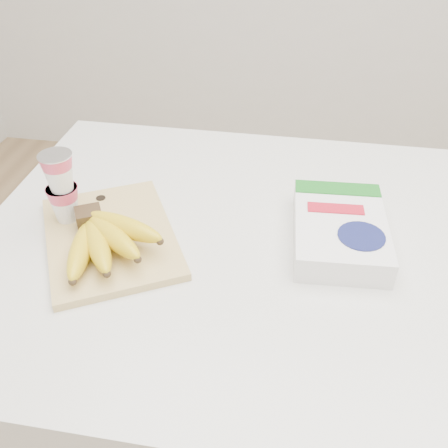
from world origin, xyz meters
name	(u,v)px	position (x,y,z in m)	size (l,w,h in m)	color
room	(340,44)	(0.00, 0.00, 1.35)	(4.00, 4.00, 4.00)	tan
table	(291,396)	(0.00, 0.00, 0.49)	(1.30, 0.87, 0.97)	silver
cutting_board	(110,237)	(-0.38, -0.05, 0.98)	(0.23, 0.32, 0.02)	tan
bananas	(103,238)	(-0.37, -0.09, 1.02)	(0.20, 0.21, 0.07)	#382816
yogurt_stack	(61,186)	(-0.48, -0.02, 1.07)	(0.07, 0.06, 0.15)	white
cereal_box	(340,230)	(0.05, 0.02, 1.00)	(0.18, 0.26, 0.06)	white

